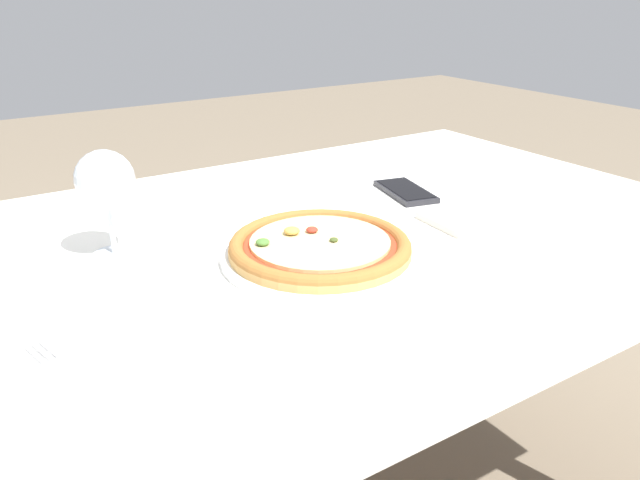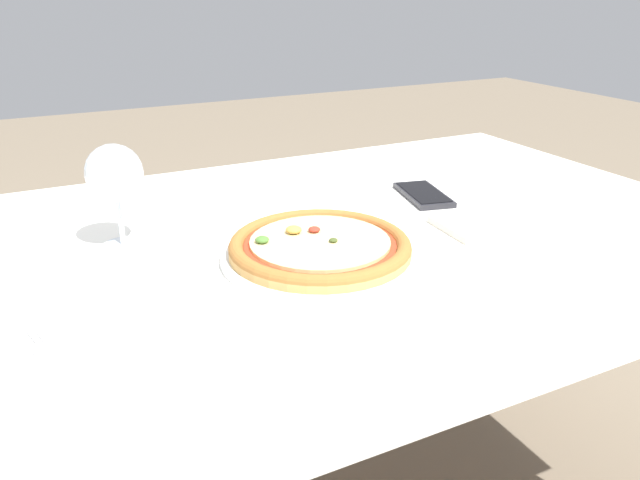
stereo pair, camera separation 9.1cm
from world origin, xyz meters
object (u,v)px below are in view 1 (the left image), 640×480
object	(u,v)px
dining_table	(298,284)
cell_phone	(405,191)
fork	(63,376)
wine_glass_far_left	(105,182)
pizza_plate	(320,248)

from	to	relation	value
dining_table	cell_phone	bearing A→B (deg)	16.58
fork	cell_phone	bearing A→B (deg)	21.67
cell_phone	fork	bearing A→B (deg)	-158.33
fork	wine_glass_far_left	bearing A→B (deg)	64.82
fork	pizza_plate	bearing A→B (deg)	15.67
dining_table	cell_phone	size ratio (longest dim) A/B	9.62
cell_phone	dining_table	bearing A→B (deg)	-163.42
cell_phone	pizza_plate	bearing A→B (deg)	-151.31
pizza_plate	wine_glass_far_left	distance (m)	0.32
dining_table	pizza_plate	size ratio (longest dim) A/B	5.10
dining_table	pizza_plate	world-z (taller)	pizza_plate
pizza_plate	wine_glass_far_left	xyz separation A→B (m)	(-0.25, 0.18, 0.10)
wine_glass_far_left	dining_table	bearing A→B (deg)	-21.21
pizza_plate	fork	bearing A→B (deg)	-164.33
cell_phone	wine_glass_far_left	bearing A→B (deg)	178.71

